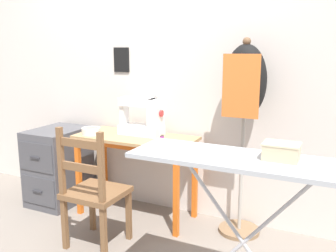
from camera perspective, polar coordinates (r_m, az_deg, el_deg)
ground_plane at (r=3.20m, az=-6.93°, el=-14.84°), size 14.00×14.00×0.00m
wall_back at (r=3.31m, az=-2.53°, el=9.10°), size 10.00×0.06×2.55m
sewing_table at (r=3.15m, az=-5.07°, el=-3.46°), size 1.01×0.46×0.71m
sewing_machine at (r=3.15m, az=-3.75°, el=1.28°), size 0.39×0.18×0.34m
fabric_bowl at (r=3.25m, az=-11.66°, el=-0.73°), size 0.16×0.16×0.06m
scissors at (r=2.85m, az=0.48°, el=-2.84°), size 0.12×0.08×0.01m
thread_spool_near_machine at (r=3.03m, az=-0.92°, el=-1.69°), size 0.04×0.04×0.03m
wooden_chair at (r=2.78m, az=-11.26°, el=-9.85°), size 0.40×0.38×0.90m
filing_cabinet at (r=3.66m, az=-16.33°, el=-5.84°), size 0.41×0.56×0.70m
dress_form at (r=2.81m, az=11.58°, el=4.78°), size 0.32×0.32×1.51m
ironing_board at (r=1.91m, az=11.88°, el=-6.14°), size 1.19×0.38×0.90m
storage_box at (r=1.90m, az=16.90°, el=-3.72°), size 0.18×0.13×0.08m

